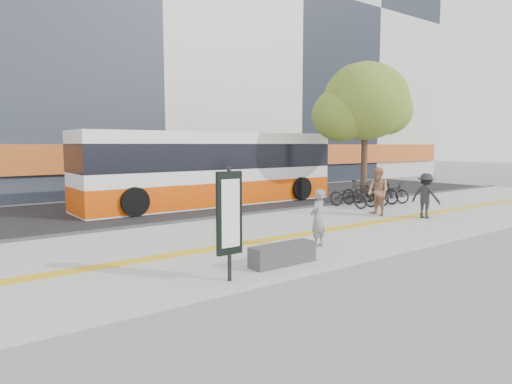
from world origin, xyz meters
TOP-DOWN VIEW (x-y plane):
  - ground at (0.00, 0.00)m, footprint 120.00×120.00m
  - sidewalk at (0.00, 1.50)m, footprint 40.00×7.00m
  - tactile_strip at (0.00, 1.00)m, footprint 40.00×0.45m
  - street at (0.00, 9.00)m, footprint 40.00×8.00m
  - curb at (0.00, 5.00)m, footprint 40.00×0.25m
  - bench at (-2.60, -1.20)m, footprint 1.60×0.45m
  - signboard at (-4.20, -1.51)m, footprint 0.55×0.10m
  - street_tree at (7.18, 4.82)m, footprint 4.40×3.80m
  - bus at (1.59, 8.50)m, footprint 11.88×2.82m
  - bicycle_row at (6.81, 4.00)m, footprint 3.61×1.92m
  - seated_woman at (-0.80, -0.45)m, footprint 0.63×0.52m
  - pedestrian_tan at (4.69, 1.95)m, footprint 0.84×0.99m
  - pedestrian_dark at (5.55, 0.53)m, footprint 0.74×1.11m

SIDE VIEW (x-z plane):
  - ground at x=0.00m, z-range 0.00..0.00m
  - street at x=0.00m, z-range 0.00..0.06m
  - sidewalk at x=0.00m, z-range 0.00..0.08m
  - curb at x=0.00m, z-range 0.00..0.14m
  - tactile_strip at x=0.00m, z-range 0.08..0.09m
  - bench at x=-2.60m, z-range 0.08..0.53m
  - bicycle_row at x=6.81m, z-range 0.05..1.14m
  - seated_woman at x=-0.80m, z-range 0.08..1.57m
  - pedestrian_dark at x=5.55m, z-range 0.08..1.68m
  - pedestrian_tan at x=4.69m, z-range 0.08..1.86m
  - signboard at x=-4.20m, z-range 0.27..2.47m
  - bus at x=1.59m, z-range -0.03..3.13m
  - street_tree at x=7.18m, z-range 1.36..7.67m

